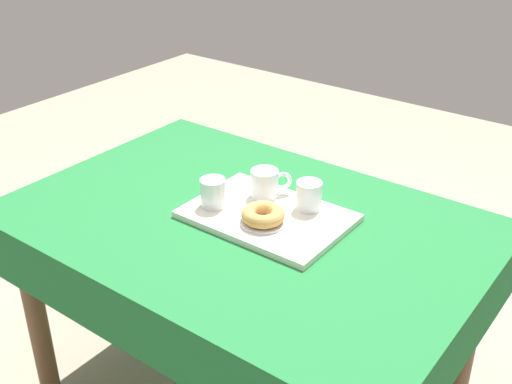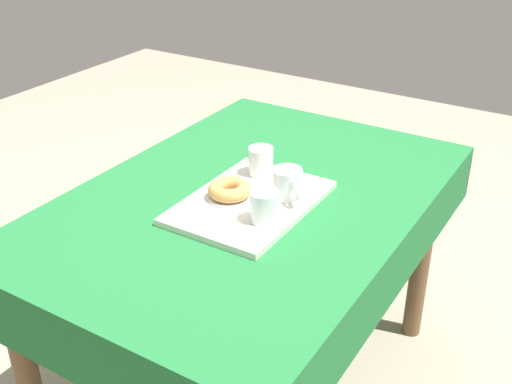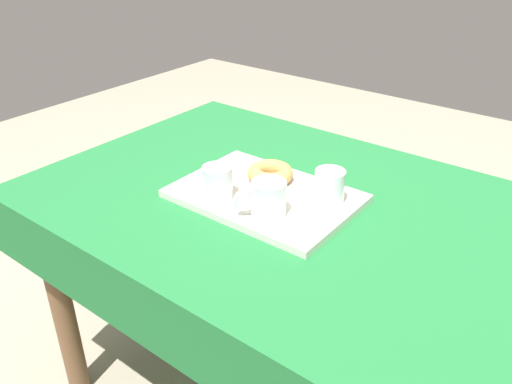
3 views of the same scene
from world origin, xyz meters
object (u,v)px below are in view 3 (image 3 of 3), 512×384
Objects in this scene: dining_table at (289,233)px; water_glass_far at (218,184)px; tea_mug_left at (268,199)px; water_glass_near at (329,188)px; serving_tray at (265,196)px; sugar_donut_left at (270,173)px; donut_plate_left at (270,181)px.

dining_table is 15.92× the size of water_glass_far.
tea_mug_left is 0.15m from water_glass_near.
sugar_donut_left is at bearing -66.67° from serving_tray.
sugar_donut_left is (0.00, 0.00, 0.02)m from donut_plate_left.
water_glass_near reaches higher than serving_tray.
sugar_donut_left is at bearing -12.81° from dining_table.
water_glass_far is (0.07, 0.09, 0.05)m from serving_tray.
serving_tray is at bearing 113.33° from sugar_donut_left.
serving_tray is at bearing 21.06° from water_glass_near.
water_glass_far is at bearing 68.93° from donut_plate_left.
water_glass_near is at bearing -178.14° from donut_plate_left.
sugar_donut_left is (-0.05, -0.14, -0.01)m from water_glass_far.
serving_tray is 0.12m from water_glass_far.
tea_mug_left is at bearing 95.99° from dining_table.
sugar_donut_left is at bearing 0.00° from donut_plate_left.
water_glass_near is 0.66× the size of donut_plate_left.
donut_plate_left is 1.06× the size of sugar_donut_left.
tea_mug_left reaches higher than serving_tray.
water_glass_far is (0.13, 0.12, 0.15)m from dining_table.
donut_plate_left is (-0.05, -0.14, -0.03)m from water_glass_far.
sugar_donut_left is at bearing -56.06° from tea_mug_left.
dining_table is 0.12m from serving_tray.
tea_mug_left is 0.91× the size of sugar_donut_left.
water_glass_far is 0.70× the size of sugar_donut_left.
sugar_donut_left is (0.02, -0.05, 0.03)m from serving_tray.
water_glass_near is 0.26m from water_glass_far.
donut_plate_left reaches higher than serving_tray.
water_glass_far is (0.14, 0.01, -0.00)m from tea_mug_left.
water_glass_near is 0.70× the size of sugar_donut_left.
donut_plate_left reaches higher than dining_table.
sugar_donut_left reaches higher than serving_tray.
water_glass_near is 0.17m from sugar_donut_left.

